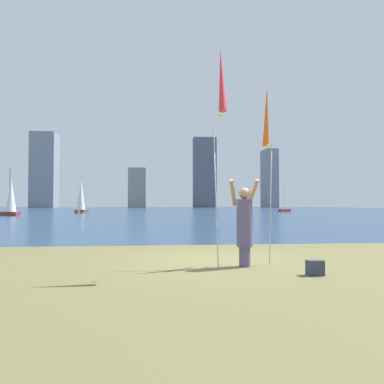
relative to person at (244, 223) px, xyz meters
The scene contains 12 objects.
ground 51.85m from the person, 90.41° to the left, with size 120.00×138.00×0.12m.
person is the anchor object (origin of this frame).
kite_flag_left 2.95m from the person, 135.02° to the right, with size 0.16×1.26×4.54m.
kite_flag_right 2.46m from the person, 29.65° to the left, with size 0.16×0.53×4.07m.
bag 1.75m from the person, 45.03° to the right, with size 0.31×0.20×0.29m.
sailboat_1 46.19m from the person, 105.30° to the left, with size 1.62×2.25×5.87m.
sailboat_3 52.35m from the person, 69.67° to the left, with size 2.32×1.70×4.64m.
sailboat_4 38.55m from the person, 117.21° to the left, with size 2.32×1.46×5.25m.
skyline_tower_0 112.91m from the person, 108.17° to the left, with size 7.07×6.75×22.27m.
skyline_tower_1 107.95m from the person, 94.09° to the left, with size 5.37×4.37×12.11m.
skyline_tower_2 110.34m from the person, 83.04° to the left, with size 7.22×3.44×22.09m.
skyline_tower_3 115.28m from the person, 72.52° to the left, with size 3.88×7.51×18.58m.
Camera 1 is at (-1.54, -8.88, 1.37)m, focal length 35.03 mm.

